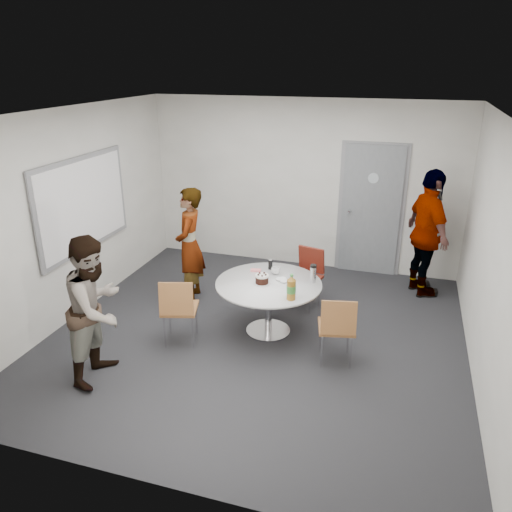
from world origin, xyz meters
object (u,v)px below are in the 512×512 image
(table, at_px, (270,290))
(chair_near_right, at_px, (337,324))
(whiteboard, at_px, (84,204))
(person_left, at_px, (96,309))
(person_main, at_px, (190,245))
(person_right, at_px, (427,234))
(chair_near_left, at_px, (178,306))
(chair_far, at_px, (308,271))
(door, at_px, (371,211))

(table, height_order, chair_near_right, table)
(whiteboard, xyz_separation_m, person_left, (1.08, -1.47, -0.64))
(person_main, distance_m, person_left, 2.01)
(table, xyz_separation_m, person_left, (-1.51, -1.41, 0.21))
(whiteboard, height_order, person_right, whiteboard)
(person_left, bearing_deg, person_right, -47.89)
(person_main, bearing_deg, whiteboard, -79.44)
(chair_near_left, height_order, chair_near_right, chair_near_left)
(person_right, bearing_deg, chair_near_left, 105.58)
(chair_near_right, distance_m, chair_far, 1.50)
(person_main, bearing_deg, door, 114.71)
(whiteboard, xyz_separation_m, chair_near_right, (3.49, -0.54, -0.94))
(table, relative_size, chair_far, 1.58)
(person_right, bearing_deg, chair_far, 94.21)
(whiteboard, distance_m, person_right, 4.75)
(table, distance_m, chair_near_right, 1.02)
(person_main, bearing_deg, person_left, -17.21)
(door, height_order, chair_near_right, door)
(chair_near_right, relative_size, person_right, 0.45)
(chair_near_right, bearing_deg, door, 76.09)
(person_left, bearing_deg, door, -34.78)
(whiteboard, bearing_deg, person_main, 23.01)
(chair_near_left, xyz_separation_m, person_main, (-0.38, 1.21, 0.29))
(door, relative_size, chair_near_left, 2.45)
(chair_far, relative_size, person_left, 0.51)
(chair_near_right, height_order, chair_far, chair_near_right)
(door, height_order, person_right, door)
(chair_near_right, height_order, person_right, person_right)
(person_main, height_order, person_right, person_right)
(whiteboard, xyz_separation_m, person_right, (4.41, 1.68, -0.52))
(table, distance_m, chair_far, 0.95)
(door, bearing_deg, table, -112.40)
(chair_near_left, distance_m, chair_far, 1.96)
(chair_near_left, height_order, chair_far, chair_near_left)
(whiteboard, distance_m, person_main, 1.50)
(person_main, distance_m, person_right, 3.36)
(door, distance_m, table, 2.58)
(whiteboard, height_order, person_left, whiteboard)
(person_left, bearing_deg, chair_near_left, -35.65)
(person_main, bearing_deg, table, 53.36)
(chair_near_left, xyz_separation_m, chair_far, (1.25, 1.51, -0.02))
(chair_far, bearing_deg, table, 86.77)
(person_right, bearing_deg, whiteboard, 86.18)
(chair_near_left, distance_m, person_right, 3.67)
(chair_near_left, height_order, person_left, person_left)
(whiteboard, xyz_separation_m, chair_near_left, (1.63, -0.67, -0.92))
(door, relative_size, person_left, 1.32)
(door, height_order, person_main, door)
(chair_near_left, relative_size, chair_far, 1.04)
(table, height_order, chair_far, table)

